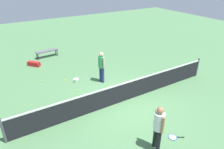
{
  "coord_description": "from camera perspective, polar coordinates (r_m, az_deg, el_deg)",
  "views": [
    {
      "loc": [
        4.64,
        6.59,
        5.41
      ],
      "look_at": [
        -0.02,
        -1.09,
        0.9
      ],
      "focal_mm": 33.24,
      "sensor_mm": 36.0,
      "label": 1
    }
  ],
  "objects": [
    {
      "name": "courtside_bench",
      "position": [
        15.1,
        -17.5,
        6.09
      ],
      "size": [
        1.52,
        0.49,
        0.48
      ],
      "color": "#595960",
      "rests_on": "ground_plane"
    },
    {
      "name": "tennis_ball_near_player",
      "position": [
        11.67,
        -12.98,
        -1.52
      ],
      "size": [
        0.07,
        0.07,
        0.07
      ],
      "primitive_type": "sphere",
      "color": "#C6E033",
      "rests_on": "ground_plane"
    },
    {
      "name": "court_net",
      "position": [
        9.44,
        3.35,
        -4.75
      ],
      "size": [
        10.09,
        0.09,
        1.07
      ],
      "color": "#4C4C51",
      "rests_on": "ground_plane"
    },
    {
      "name": "tennis_ball_baseline",
      "position": [
        11.93,
        -18.73,
        -1.68
      ],
      "size": [
        0.07,
        0.07,
        0.07
      ],
      "primitive_type": "sphere",
      "color": "#C6E033",
      "rests_on": "ground_plane"
    },
    {
      "name": "tennis_racket_near_player",
      "position": [
        11.68,
        -9.91,
        -1.31
      ],
      "size": [
        0.52,
        0.55,
        0.03
      ],
      "color": "white",
      "rests_on": "ground_plane"
    },
    {
      "name": "tennis_ball_by_net",
      "position": [
        9.1,
        -11.47,
        -10.22
      ],
      "size": [
        0.07,
        0.07,
        0.07
      ],
      "primitive_type": "sphere",
      "color": "#C6E033",
      "rests_on": "ground_plane"
    },
    {
      "name": "player_near_side",
      "position": [
        10.88,
        -2.9,
        2.75
      ],
      "size": [
        0.37,
        0.53,
        1.7
      ],
      "color": "navy",
      "rests_on": "ground_plane"
    },
    {
      "name": "ground_plane",
      "position": [
        9.71,
        3.27,
        -7.27
      ],
      "size": [
        40.0,
        40.0,
        0.0
      ],
      "primitive_type": "plane",
      "color": "#4C7A4C"
    },
    {
      "name": "tennis_ball_midcourt",
      "position": [
        12.04,
        15.92,
        -0.99
      ],
      "size": [
        0.07,
        0.07,
        0.07
      ],
      "primitive_type": "sphere",
      "color": "#C6E033",
      "rests_on": "ground_plane"
    },
    {
      "name": "tennis_ball_stray_left",
      "position": [
        10.56,
        -9.53,
        -4.39
      ],
      "size": [
        0.07,
        0.07,
        0.07
      ],
      "primitive_type": "sphere",
      "color": "#C6E033",
      "rests_on": "ground_plane"
    },
    {
      "name": "equipment_bag",
      "position": [
        14.03,
        -20.82,
        2.77
      ],
      "size": [
        0.73,
        0.79,
        0.28
      ],
      "color": "#B21E1E",
      "rests_on": "ground_plane"
    },
    {
      "name": "tennis_racket_far_player",
      "position": [
        8.15,
        16.52,
        -16.21
      ],
      "size": [
        0.59,
        0.45,
        0.03
      ],
      "color": "blue",
      "rests_on": "ground_plane"
    },
    {
      "name": "player_far_side",
      "position": [
        6.95,
        12.68,
        -13.44
      ],
      "size": [
        0.4,
        0.53,
        1.7
      ],
      "color": "black",
      "rests_on": "ground_plane"
    }
  ]
}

